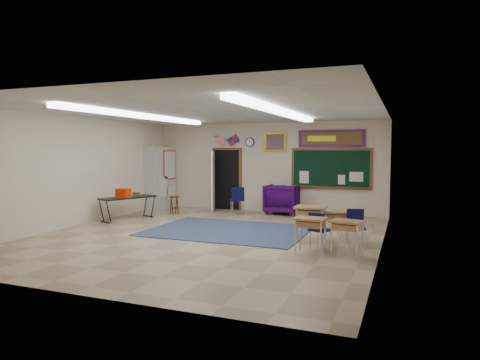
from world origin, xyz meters
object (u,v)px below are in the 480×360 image
at_px(folding_table, 128,207).
at_px(wooden_stool, 174,205).
at_px(student_desk_front_left, 310,222).
at_px(wingback_armchair, 283,199).
at_px(student_desk_front_right, 336,224).

relative_size(folding_table, wooden_stool, 3.03).
xyz_separation_m(folding_table, wooden_stool, (0.72, 1.49, -0.08)).
bearing_deg(student_desk_front_left, folding_table, 165.97).
bearing_deg(student_desk_front_left, wingback_armchair, 110.54).
bearing_deg(wingback_armchair, wooden_stool, 24.10).
xyz_separation_m(student_desk_front_left, student_desk_front_right, (0.52, 0.39, -0.08)).
height_order(student_desk_front_left, folding_table, folding_table).
height_order(folding_table, wooden_stool, folding_table).
distance_m(student_desk_front_right, folding_table, 6.29).
distance_m(folding_table, wooden_stool, 1.66).
xyz_separation_m(wingback_armchair, folding_table, (-3.99, -2.85, -0.11)).
xyz_separation_m(student_desk_front_left, wooden_stool, (-5.01, 2.57, -0.16)).
bearing_deg(wingback_armchair, student_desk_front_right, 124.26).
distance_m(student_desk_front_left, wooden_stool, 5.64).
bearing_deg(folding_table, wooden_stool, 86.75).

